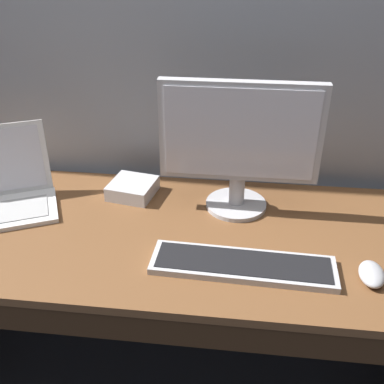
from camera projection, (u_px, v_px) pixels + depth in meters
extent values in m
plane|color=#2D333D|center=(170.00, 384.00, 1.72)|extent=(14.00, 14.00, 0.00)
cube|color=brown|center=(165.00, 234.00, 1.36)|extent=(1.86, 0.66, 0.03)
cube|color=#3D2716|center=(144.00, 327.00, 1.12)|extent=(1.78, 0.02, 0.09)
cylinder|color=#B7B7BC|center=(236.00, 204.00, 1.47)|extent=(0.20, 0.20, 0.01)
cylinder|color=#B7B7BC|center=(237.00, 189.00, 1.44)|extent=(0.05, 0.05, 0.10)
cube|color=#B7B7BC|center=(240.00, 132.00, 1.32)|extent=(0.48, 0.03, 0.30)
cube|color=silver|center=(240.00, 135.00, 1.30)|extent=(0.44, 0.00, 0.27)
cube|color=#BCBCC1|center=(243.00, 265.00, 1.20)|extent=(0.49, 0.15, 0.02)
cube|color=black|center=(243.00, 262.00, 1.19)|extent=(0.46, 0.12, 0.00)
ellipsoid|color=#B7B7BC|center=(372.00, 274.00, 1.16)|extent=(0.07, 0.11, 0.04)
cube|color=silver|center=(133.00, 188.00, 1.52)|extent=(0.17, 0.16, 0.05)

